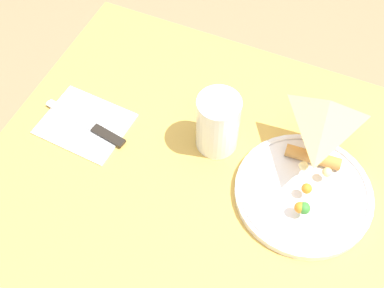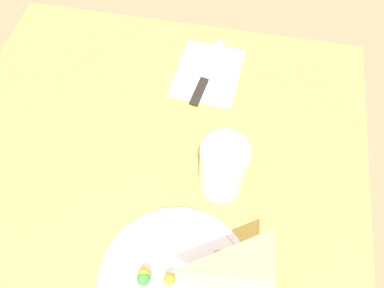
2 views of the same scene
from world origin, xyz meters
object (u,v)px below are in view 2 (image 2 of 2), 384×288
at_px(milk_glass, 223,169).
at_px(napkin_folded, 208,73).
at_px(dining_table, 144,234).
at_px(plate_pizza, 177,282).
at_px(butter_knife, 207,75).

height_order(milk_glass, napkin_folded, milk_glass).
height_order(dining_table, milk_glass, milk_glass).
height_order(plate_pizza, napkin_folded, plate_pizza).
relative_size(plate_pizza, butter_knife, 1.26).
bearing_deg(butter_knife, napkin_folded, 0.00).
bearing_deg(milk_glass, dining_table, 123.04).
relative_size(dining_table, milk_glass, 7.76).
xyz_separation_m(napkin_folded, butter_knife, (-0.01, 0.00, 0.00)).
height_order(plate_pizza, butter_knife, plate_pizza).
bearing_deg(butter_knife, milk_glass, -155.49).
xyz_separation_m(plate_pizza, napkin_folded, (0.46, 0.02, -0.01)).
relative_size(plate_pizza, napkin_folded, 1.42).
bearing_deg(butter_knife, plate_pizza, -167.57).
height_order(dining_table, plate_pizza, plate_pizza).
distance_m(dining_table, napkin_folded, 0.38).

